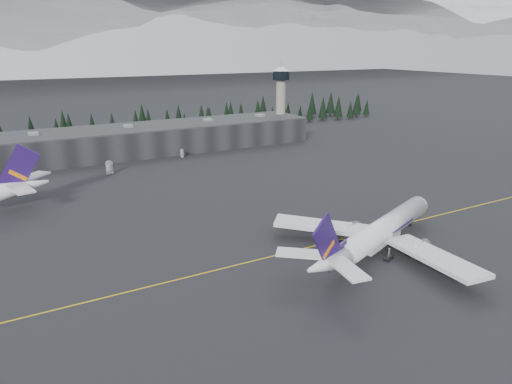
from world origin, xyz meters
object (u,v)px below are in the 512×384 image
terminal (150,139)px  gse_vehicle_a (110,173)px  gse_vehicle_b (182,156)px  jet_main (376,235)px  control_tower (281,94)px

terminal → gse_vehicle_a: size_ratio=27.68×
gse_vehicle_a → gse_vehicle_b: size_ratio=1.39×
gse_vehicle_b → terminal: bearing=178.6°
jet_main → gse_vehicle_b: 118.35m
control_tower → gse_vehicle_a: (-101.35, -35.97, -22.60)m
control_tower → gse_vehicle_b: bearing=-161.2°
jet_main → gse_vehicle_a: 112.70m
jet_main → terminal: bearing=74.8°
jet_main → control_tower: bearing=45.4°
terminal → gse_vehicle_b: bearing=-65.8°
control_tower → gse_vehicle_a: 109.89m
terminal → gse_vehicle_a: bearing=-128.6°
jet_main → gse_vehicle_b: jet_main is taller
control_tower → gse_vehicle_a: bearing=-160.5°
jet_main → gse_vehicle_a: size_ratio=9.91×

